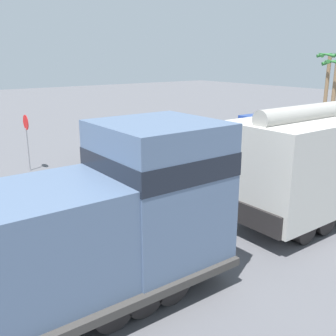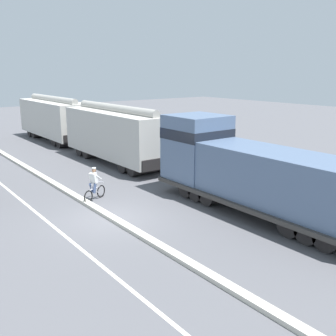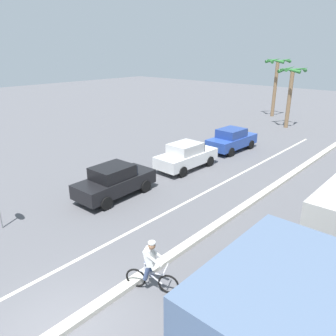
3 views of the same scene
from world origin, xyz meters
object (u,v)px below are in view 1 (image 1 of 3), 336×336
(parked_car_black, at_px, (126,145))
(parked_car_white, at_px, (201,134))
(parked_car_blue, at_px, (256,126))
(cyclist, at_px, (126,185))
(locomotive, at_px, (16,256))
(stop_sign, at_px, (27,132))
(palm_tree_far, at_px, (336,75))
(palm_tree_near, at_px, (328,69))

(parked_car_black, distance_m, parked_car_white, 5.55)
(parked_car_blue, xyz_separation_m, cyclist, (5.98, -14.41, 0.00))
(parked_car_black, xyz_separation_m, cyclist, (6.16, -3.69, 0.00))
(locomotive, relative_size, stop_sign, 4.03)
(parked_car_blue, relative_size, cyclist, 2.49)
(palm_tree_far, bearing_deg, parked_car_white, -89.95)
(cyclist, xyz_separation_m, palm_tree_far, (-6.07, 24.24, 3.32))
(parked_car_white, distance_m, stop_sign, 10.84)
(locomotive, bearing_deg, parked_car_blue, 118.95)
(parked_car_white, distance_m, cyclist, 11.04)
(locomotive, relative_size, parked_car_blue, 2.72)
(parked_car_white, xyz_separation_m, parked_car_blue, (0.07, 5.17, 0.00))
(palm_tree_near, distance_m, palm_tree_far, 5.49)
(locomotive, xyz_separation_m, cyclist, (-5.09, 5.61, -0.98))
(locomotive, height_order, parked_car_blue, locomotive)
(palm_tree_near, bearing_deg, cyclist, -71.68)
(locomotive, height_order, stop_sign, locomotive)
(locomotive, xyz_separation_m, stop_sign, (-12.31, 4.14, 0.23))
(cyclist, height_order, stop_sign, stop_sign)
(palm_tree_far, bearing_deg, palm_tree_near, 128.18)
(parked_car_blue, distance_m, palm_tree_near, 15.02)
(cyclist, height_order, palm_tree_far, palm_tree_far)
(parked_car_white, bearing_deg, palm_tree_far, 90.05)
(locomotive, bearing_deg, cyclist, 132.23)
(locomotive, bearing_deg, parked_car_black, 140.44)
(parked_car_black, distance_m, parked_car_blue, 10.72)
(parked_car_white, relative_size, parked_car_blue, 1.00)
(parked_car_black, xyz_separation_m, palm_tree_near, (-3.29, 24.86, 3.71))
(parked_car_black, bearing_deg, stop_sign, -101.63)
(locomotive, relative_size, palm_tree_near, 1.88)
(parked_car_blue, xyz_separation_m, palm_tree_far, (-0.08, 9.84, 3.32))
(parked_car_white, height_order, cyclist, cyclist)
(parked_car_white, xyz_separation_m, stop_sign, (-1.17, -10.71, 1.21))
(parked_car_blue, relative_size, palm_tree_far, 0.76)
(parked_car_black, distance_m, cyclist, 7.18)
(cyclist, relative_size, palm_tree_far, 0.30)
(parked_car_white, height_order, palm_tree_far, palm_tree_far)
(cyclist, bearing_deg, stop_sign, -168.48)
(parked_car_black, relative_size, palm_tree_far, 0.76)
(locomotive, relative_size, cyclist, 6.77)
(parked_car_blue, height_order, palm_tree_near, palm_tree_near)
(cyclist, relative_size, stop_sign, 0.60)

